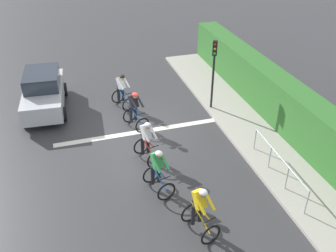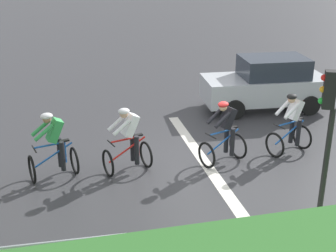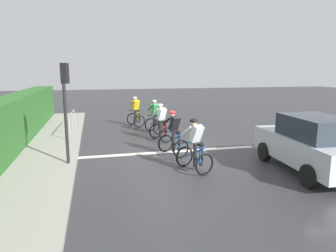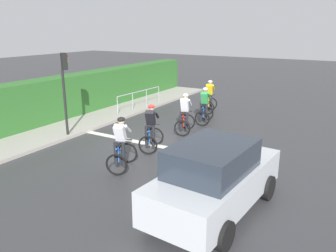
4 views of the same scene
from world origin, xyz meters
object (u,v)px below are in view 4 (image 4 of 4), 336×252
object	(u,v)px
cyclist_trailing	(121,145)
cyclist_mid	(185,114)
car_silver	(215,178)
traffic_light_near_crossing	(65,82)
cyclist_second	(204,106)
cyclist_fourth	(151,129)
cyclist_lead	(209,97)
pedestrian_railing_kerbside	(140,95)

from	to	relation	value
cyclist_trailing	cyclist_mid	bearing A→B (deg)	91.33
cyclist_mid	car_silver	distance (m)	6.34
traffic_light_near_crossing	cyclist_second	bearing A→B (deg)	50.47
cyclist_second	cyclist_fourth	distance (m)	4.20
cyclist_mid	cyclist_trailing	world-z (taller)	same
cyclist_trailing	traffic_light_near_crossing	xyz separation A→B (m)	(-3.85, 1.48, 1.43)
cyclist_lead	cyclist_second	size ratio (longest dim) A/B	1.00
cyclist_fourth	cyclist_second	bearing A→B (deg)	87.93
cyclist_trailing	traffic_light_near_crossing	bearing A→B (deg)	158.94
car_silver	pedestrian_railing_kerbside	size ratio (longest dim) A/B	1.17
cyclist_second	car_silver	world-z (taller)	car_silver
cyclist_fourth	cyclist_trailing	world-z (taller)	same
cyclist_lead	cyclist_mid	size ratio (longest dim) A/B	1.00
cyclist_second	cyclist_trailing	bearing A→B (deg)	-89.76
cyclist_lead	cyclist_second	xyz separation A→B (m)	(0.68, -2.09, 0.00)
cyclist_second	cyclist_trailing	world-z (taller)	same
cyclist_mid	pedestrian_railing_kerbside	world-z (taller)	cyclist_mid
car_silver	cyclist_second	bearing A→B (deg)	116.56
cyclist_fourth	pedestrian_railing_kerbside	size ratio (longest dim) A/B	0.46
cyclist_lead	cyclist_second	distance (m)	2.20
cyclist_second	pedestrian_railing_kerbside	distance (m)	4.15
cyclist_second	cyclist_lead	bearing A→B (deg)	108.01
cyclist_fourth	car_silver	world-z (taller)	car_silver
cyclist_fourth	traffic_light_near_crossing	world-z (taller)	traffic_light_near_crossing
cyclist_trailing	cyclist_second	bearing A→B (deg)	90.24
car_silver	traffic_light_near_crossing	size ratio (longest dim) A/B	1.26
cyclist_lead	pedestrian_railing_kerbside	size ratio (longest dim) A/B	0.46
cyclist_second	traffic_light_near_crossing	size ratio (longest dim) A/B	0.50
cyclist_second	traffic_light_near_crossing	world-z (taller)	traffic_light_near_crossing
traffic_light_near_crossing	car_silver	bearing A→B (deg)	-17.86
cyclist_mid	car_silver	world-z (taller)	car_silver
cyclist_lead	cyclist_fourth	xyz separation A→B (m)	(0.53, -6.29, 0.00)
cyclist_fourth	traffic_light_near_crossing	bearing A→B (deg)	-173.17
pedestrian_railing_kerbside	cyclist_mid	bearing A→B (deg)	-31.32
cyclist_mid	cyclist_fourth	distance (m)	2.44
cyclist_mid	cyclist_fourth	xyz separation A→B (m)	(-0.08, -2.43, 0.00)
car_silver	cyclist_trailing	bearing A→B (deg)	165.83
cyclist_second	traffic_light_near_crossing	xyz separation A→B (m)	(-3.83, -4.64, 1.43)
cyclist_second	cyclist_fourth	bearing A→B (deg)	-92.07
cyclist_mid	car_silver	size ratio (longest dim) A/B	0.39
car_silver	cyclist_mid	bearing A→B (deg)	124.32
cyclist_lead	car_silver	world-z (taller)	car_silver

